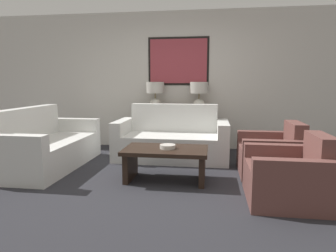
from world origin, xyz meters
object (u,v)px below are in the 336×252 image
(table_lamp_left, at_px, (155,93))
(armchair_near_back_wall, at_px, (272,156))
(table_lamp_right, at_px, (199,93))
(couch_by_back_wall, at_px, (172,141))
(coffee_table, at_px, (166,157))
(couch_by_side, at_px, (47,147))
(decorative_bowl, at_px, (168,147))
(armchair_near_camera, at_px, (290,177))
(console_table, at_px, (177,131))

(table_lamp_left, distance_m, armchair_near_back_wall, 2.51)
(table_lamp_right, xyz_separation_m, couch_by_back_wall, (-0.42, -0.69, -0.79))
(table_lamp_right, bearing_deg, coffee_table, -100.43)
(table_lamp_right, xyz_separation_m, couch_by_side, (-2.25, -1.49, -0.79))
(couch_by_side, xyz_separation_m, decorative_bowl, (1.93, -0.39, 0.16))
(decorative_bowl, bearing_deg, armchair_near_camera, -18.74)
(decorative_bowl, bearing_deg, coffee_table, 155.41)
(coffee_table, xyz_separation_m, armchair_near_back_wall, (1.44, 0.49, -0.05))
(coffee_table, relative_size, decorative_bowl, 5.35)
(decorative_bowl, bearing_deg, table_lamp_right, 80.47)
(armchair_near_back_wall, distance_m, armchair_near_camera, 0.99)
(table_lamp_right, relative_size, decorative_bowl, 2.72)
(table_lamp_right, bearing_deg, table_lamp_left, 180.00)
(armchair_near_back_wall, height_order, armchair_near_camera, same)
(console_table, relative_size, armchair_near_camera, 1.55)
(couch_by_side, relative_size, decorative_bowl, 9.19)
(armchair_near_back_wall, bearing_deg, table_lamp_right, 128.73)
(console_table, height_order, table_lamp_right, table_lamp_right)
(coffee_table, bearing_deg, couch_by_back_wall, 93.63)
(coffee_table, bearing_deg, couch_by_side, 168.88)
(table_lamp_right, height_order, coffee_table, table_lamp_right)
(armchair_near_camera, bearing_deg, table_lamp_right, 115.01)
(couch_by_back_wall, xyz_separation_m, coffee_table, (0.07, -1.17, 0.01))
(table_lamp_right, distance_m, coffee_table, 2.05)
(decorative_bowl, xyz_separation_m, armchair_near_camera, (1.42, -0.48, -0.20))
(table_lamp_right, distance_m, armchair_near_back_wall, 1.94)
(decorative_bowl, height_order, armchair_near_camera, armchair_near_camera)
(console_table, distance_m, table_lamp_right, 0.83)
(coffee_table, xyz_separation_m, armchair_near_camera, (1.44, -0.49, -0.05))
(coffee_table, distance_m, armchair_near_back_wall, 1.53)
(table_lamp_left, distance_m, armchair_near_camera, 3.16)
(console_table, relative_size, couch_by_back_wall, 0.72)
(couch_by_side, height_order, armchair_near_back_wall, couch_by_side)
(table_lamp_left, height_order, table_lamp_right, same)
(table_lamp_left, distance_m, couch_by_side, 2.20)
(armchair_near_back_wall, bearing_deg, couch_by_side, -177.97)
(table_lamp_right, relative_size, couch_by_back_wall, 0.30)
(armchair_near_camera, bearing_deg, couch_by_side, 165.48)
(decorative_bowl, bearing_deg, armchair_near_back_wall, 19.67)
(coffee_table, bearing_deg, table_lamp_left, 104.78)
(table_lamp_left, distance_m, decorative_bowl, 2.05)
(decorative_bowl, relative_size, armchair_near_camera, 0.23)
(coffee_table, bearing_deg, armchair_near_camera, -18.86)
(coffee_table, relative_size, armchair_near_back_wall, 1.26)
(console_table, xyz_separation_m, armchair_near_camera, (1.52, -2.36, -0.11))
(couch_by_back_wall, bearing_deg, couch_by_side, -156.41)
(couch_by_back_wall, relative_size, coffee_table, 1.72)
(console_table, xyz_separation_m, table_lamp_left, (-0.42, 0.00, 0.72))
(console_table, bearing_deg, table_lamp_right, 0.00)
(table_lamp_right, bearing_deg, armchair_near_camera, -64.99)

